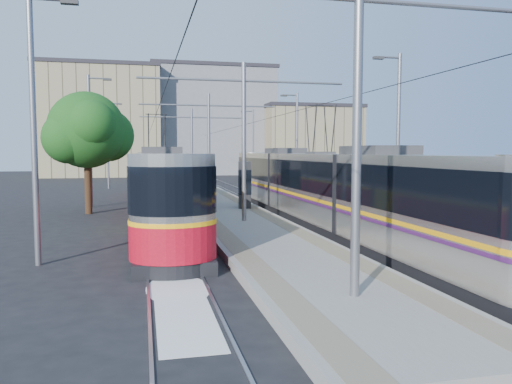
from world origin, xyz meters
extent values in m
plane|color=black|center=(0.00, 0.00, 0.00)|extent=(160.00, 160.00, 0.00)
cube|color=gray|center=(0.00, 17.00, 0.15)|extent=(4.00, 50.00, 0.30)
cube|color=gray|center=(-1.45, 17.00, 0.30)|extent=(0.70, 50.00, 0.01)
cube|color=gray|center=(1.45, 17.00, 0.30)|extent=(0.70, 50.00, 0.01)
cube|color=gray|center=(-4.32, 17.00, 0.01)|extent=(0.07, 70.00, 0.03)
cube|color=gray|center=(-2.88, 17.00, 0.01)|extent=(0.07, 70.00, 0.03)
cube|color=gray|center=(2.88, 17.00, 0.01)|extent=(0.07, 70.00, 0.03)
cube|color=gray|center=(4.32, 17.00, 0.01)|extent=(0.07, 70.00, 0.03)
cube|color=silver|center=(-3.60, -3.00, 0.01)|extent=(1.20, 5.00, 0.01)
cube|color=black|center=(-3.60, 15.15, 0.20)|extent=(2.30, 31.42, 0.40)
cube|color=#A8A29A|center=(-3.60, 15.15, 1.85)|extent=(2.40, 29.82, 2.90)
cube|color=black|center=(-3.60, 15.15, 2.35)|extent=(2.43, 29.82, 1.30)
cube|color=#FFAC0D|center=(-3.60, 15.15, 1.45)|extent=(2.43, 29.82, 0.12)
cube|color=red|center=(-3.60, 15.15, 0.95)|extent=(2.42, 29.82, 1.10)
cube|color=#2D2D30|center=(-3.60, 15.15, 3.45)|extent=(1.68, 3.00, 0.30)
cube|color=black|center=(3.60, 8.04, 0.20)|extent=(2.30, 28.66, 0.40)
cube|color=beige|center=(3.60, 8.04, 1.85)|extent=(2.40, 27.06, 2.90)
cube|color=black|center=(3.60, 8.04, 2.35)|extent=(2.43, 27.06, 1.30)
cube|color=orange|center=(3.60, 8.04, 1.45)|extent=(2.43, 27.06, 0.12)
cube|color=#3E1449|center=(3.60, 8.04, 1.30)|extent=(2.43, 27.06, 0.10)
cube|color=#2D2D30|center=(3.60, 8.04, 3.45)|extent=(1.68, 3.00, 0.30)
cylinder|color=slate|center=(0.00, -4.00, 3.80)|extent=(0.20, 0.20, 7.00)
cylinder|color=slate|center=(0.00, -4.00, 6.50)|extent=(9.20, 0.10, 0.10)
cylinder|color=slate|center=(0.00, 8.00, 3.80)|extent=(0.20, 0.20, 7.00)
cylinder|color=slate|center=(0.00, 8.00, 6.50)|extent=(9.20, 0.10, 0.10)
cylinder|color=slate|center=(0.00, 20.00, 3.80)|extent=(0.20, 0.20, 7.00)
cylinder|color=slate|center=(0.00, 20.00, 6.50)|extent=(9.20, 0.10, 0.10)
cylinder|color=slate|center=(0.00, 32.00, 3.80)|extent=(0.20, 0.20, 7.00)
cylinder|color=slate|center=(0.00, 32.00, 6.50)|extent=(9.20, 0.10, 0.10)
cylinder|color=black|center=(-3.60, 17.00, 5.55)|extent=(0.02, 70.00, 0.02)
cylinder|color=black|center=(3.60, 17.00, 5.55)|extent=(0.02, 70.00, 0.02)
cylinder|color=slate|center=(-7.50, 2.00, 4.00)|extent=(0.18, 0.18, 8.00)
cube|color=#2D2D30|center=(-6.40, 2.00, 7.75)|extent=(0.50, 0.22, 0.12)
cylinder|color=slate|center=(-7.50, 18.00, 4.00)|extent=(0.18, 0.18, 8.00)
cube|color=#2D2D30|center=(-6.40, 18.00, 7.75)|extent=(0.50, 0.22, 0.12)
cylinder|color=slate|center=(-7.50, 34.00, 4.00)|extent=(0.18, 0.18, 8.00)
cube|color=#2D2D30|center=(-6.40, 34.00, 7.75)|extent=(0.50, 0.22, 0.12)
cylinder|color=slate|center=(7.50, 8.00, 4.00)|extent=(0.18, 0.18, 8.00)
cube|color=#2D2D30|center=(6.40, 8.00, 7.75)|extent=(0.50, 0.22, 0.12)
cylinder|color=slate|center=(7.50, 24.00, 4.00)|extent=(0.18, 0.18, 8.00)
cube|color=#2D2D30|center=(6.40, 24.00, 7.75)|extent=(0.50, 0.22, 0.12)
cylinder|color=slate|center=(7.50, 40.00, 4.00)|extent=(0.18, 0.18, 8.00)
cube|color=#2D2D30|center=(6.40, 40.00, 7.75)|extent=(0.50, 0.22, 0.12)
cube|color=black|center=(1.06, 13.09, 1.58)|extent=(0.85, 1.21, 2.56)
cube|color=black|center=(1.06, 13.09, 1.74)|extent=(0.90, 1.26, 1.33)
cylinder|color=#382314|center=(-7.33, 14.72, 1.38)|extent=(0.38, 0.38, 2.76)
sphere|color=#124014|center=(-7.33, 14.72, 4.56)|extent=(4.13, 4.13, 4.13)
sphere|color=#124014|center=(-6.30, 15.41, 4.30)|extent=(2.93, 2.93, 2.93)
cube|color=gray|center=(-10.00, 60.00, 7.34)|extent=(16.00, 12.00, 14.68)
cube|color=#262328|center=(-10.00, 60.00, 14.93)|extent=(16.32, 12.24, 0.50)
cube|color=slate|center=(6.00, 64.00, 7.78)|extent=(18.00, 14.00, 15.56)
cube|color=#262328|center=(6.00, 64.00, 15.81)|extent=(18.36, 14.28, 0.50)
cube|color=gray|center=(20.00, 58.00, 4.87)|extent=(14.00, 10.00, 9.74)
cube|color=#262328|center=(20.00, 58.00, 9.99)|extent=(14.28, 10.20, 0.50)
camera|label=1|loc=(-4.39, -13.78, 3.39)|focal=35.00mm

